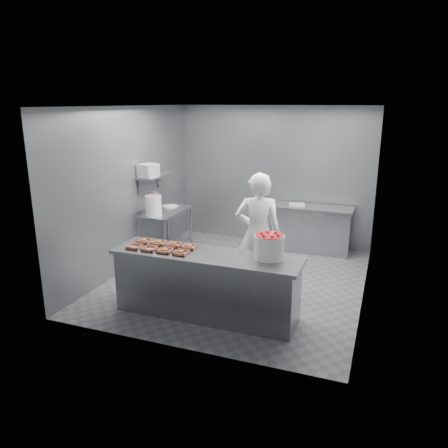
# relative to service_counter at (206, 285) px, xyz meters

# --- Properties ---
(floor) EXTENTS (4.50, 4.50, 0.00)m
(floor) POSITION_rel_service_counter_xyz_m (0.00, 1.35, -0.45)
(floor) COLOR #4C4C51
(floor) RESTS_ON ground
(ceiling) EXTENTS (4.50, 4.50, 0.00)m
(ceiling) POSITION_rel_service_counter_xyz_m (0.00, 1.35, 2.35)
(ceiling) COLOR white
(ceiling) RESTS_ON wall_back
(wall_back) EXTENTS (4.00, 0.04, 2.80)m
(wall_back) POSITION_rel_service_counter_xyz_m (0.00, 3.60, 0.95)
(wall_back) COLOR slate
(wall_back) RESTS_ON ground
(wall_left) EXTENTS (0.04, 4.50, 2.80)m
(wall_left) POSITION_rel_service_counter_xyz_m (-2.00, 1.35, 0.95)
(wall_left) COLOR slate
(wall_left) RESTS_ON ground
(wall_right) EXTENTS (0.04, 4.50, 2.80)m
(wall_right) POSITION_rel_service_counter_xyz_m (2.00, 1.35, 0.95)
(wall_right) COLOR slate
(wall_right) RESTS_ON ground
(service_counter) EXTENTS (2.60, 0.70, 0.90)m
(service_counter) POSITION_rel_service_counter_xyz_m (0.00, 0.00, 0.00)
(service_counter) COLOR slate
(service_counter) RESTS_ON ground
(prep_table) EXTENTS (0.60, 1.20, 0.90)m
(prep_table) POSITION_rel_service_counter_xyz_m (-1.65, 1.95, 0.14)
(prep_table) COLOR slate
(prep_table) RESTS_ON ground
(back_counter) EXTENTS (1.50, 0.60, 0.90)m
(back_counter) POSITION_rel_service_counter_xyz_m (0.90, 3.25, -0.00)
(back_counter) COLOR slate
(back_counter) RESTS_ON ground
(wall_shelf) EXTENTS (0.35, 0.90, 0.03)m
(wall_shelf) POSITION_rel_service_counter_xyz_m (-1.82, 1.95, 1.10)
(wall_shelf) COLOR slate
(wall_shelf) RESTS_ON wall_left
(tray_0) EXTENTS (0.19, 0.18, 0.04)m
(tray_0) POSITION_rel_service_counter_xyz_m (-1.02, -0.13, 0.47)
(tray_0) COLOR tan
(tray_0) RESTS_ON service_counter
(tray_1) EXTENTS (0.19, 0.18, 0.04)m
(tray_1) POSITION_rel_service_counter_xyz_m (-0.78, -0.13, 0.47)
(tray_1) COLOR tan
(tray_1) RESTS_ON service_counter
(tray_2) EXTENTS (0.19, 0.18, 0.06)m
(tray_2) POSITION_rel_service_counter_xyz_m (-0.55, -0.13, 0.47)
(tray_2) COLOR tan
(tray_2) RESTS_ON service_counter
(tray_3) EXTENTS (0.19, 0.18, 0.06)m
(tray_3) POSITION_rel_service_counter_xyz_m (-0.31, -0.13, 0.47)
(tray_3) COLOR tan
(tray_3) RESTS_ON service_counter
(tray_4) EXTENTS (0.19, 0.18, 0.06)m
(tray_4) POSITION_rel_service_counter_xyz_m (-1.03, 0.13, 0.47)
(tray_4) COLOR tan
(tray_4) RESTS_ON service_counter
(tray_5) EXTENTS (0.19, 0.18, 0.06)m
(tray_5) POSITION_rel_service_counter_xyz_m (-0.79, 0.13, 0.47)
(tray_5) COLOR tan
(tray_5) RESTS_ON service_counter
(tray_6) EXTENTS (0.19, 0.18, 0.06)m
(tray_6) POSITION_rel_service_counter_xyz_m (-0.55, 0.13, 0.47)
(tray_6) COLOR tan
(tray_6) RESTS_ON service_counter
(tray_7) EXTENTS (0.19, 0.18, 0.06)m
(tray_7) POSITION_rel_service_counter_xyz_m (-0.31, 0.13, 0.47)
(tray_7) COLOR tan
(tray_7) RESTS_ON service_counter
(worker) EXTENTS (0.78, 0.61, 1.88)m
(worker) POSITION_rel_service_counter_xyz_m (0.44, 0.97, 0.49)
(worker) COLOR white
(worker) RESTS_ON ground
(strawberry_tub) EXTENTS (0.39, 0.39, 0.32)m
(strawberry_tub) POSITION_rel_service_counter_xyz_m (0.84, 0.13, 0.62)
(strawberry_tub) COLOR white
(strawberry_tub) RESTS_ON service_counter
(glaze_bucket) EXTENTS (0.30, 0.29, 0.44)m
(glaze_bucket) POSITION_rel_service_counter_xyz_m (-1.66, 1.55, 0.64)
(glaze_bucket) COLOR white
(glaze_bucket) RESTS_ON prep_table
(bucket_lid) EXTENTS (0.33, 0.33, 0.02)m
(bucket_lid) POSITION_rel_service_counter_xyz_m (-1.73, 2.26, 0.46)
(bucket_lid) COLOR white
(bucket_lid) RESTS_ON prep_table
(rag) EXTENTS (0.16, 0.14, 0.02)m
(rag) POSITION_rel_service_counter_xyz_m (-1.63, 2.30, 0.46)
(rag) COLOR #CCB28C
(rag) RESTS_ON prep_table
(appliance) EXTENTS (0.33, 0.36, 0.24)m
(appliance) POSITION_rel_service_counter_xyz_m (-1.82, 1.68, 1.23)
(appliance) COLOR gray
(appliance) RESTS_ON wall_shelf
(paper_stack) EXTENTS (0.35, 0.29, 0.04)m
(paper_stack) POSITION_rel_service_counter_xyz_m (0.57, 3.25, 0.46)
(paper_stack) COLOR silver
(paper_stack) RESTS_ON back_counter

